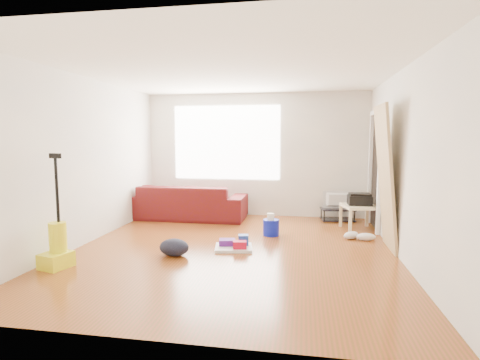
% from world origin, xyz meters
% --- Properties ---
extents(room, '(4.51, 5.01, 2.51)m').
position_xyz_m(room, '(0.07, 0.15, 1.25)').
color(room, brown).
rests_on(room, ground).
extents(sofa, '(2.32, 0.91, 0.68)m').
position_xyz_m(sofa, '(-1.29, 1.95, 0.00)').
color(sofa, '#470B18').
rests_on(sofa, ground).
extents(tv_stand, '(0.68, 0.45, 0.24)m').
position_xyz_m(tv_stand, '(1.65, 2.22, 0.13)').
color(tv_stand, black).
rests_on(tv_stand, ground).
extents(tv, '(0.57, 0.08, 0.33)m').
position_xyz_m(tv, '(1.65, 2.22, 0.40)').
color(tv, black).
rests_on(tv, tv_stand).
extents(side_table, '(0.64, 0.64, 0.44)m').
position_xyz_m(side_table, '(1.95, 1.54, 0.37)').
color(side_table, beige).
rests_on(side_table, ground).
extents(printer, '(0.40, 0.31, 0.20)m').
position_xyz_m(printer, '(1.95, 1.54, 0.54)').
color(printer, black).
rests_on(printer, side_table).
extents(bucket, '(0.30, 0.30, 0.26)m').
position_xyz_m(bucket, '(0.47, 0.89, 0.00)').
color(bucket, '#0A16AE').
rests_on(bucket, ground).
extents(toilet_paper, '(0.12, 0.12, 0.11)m').
position_xyz_m(toilet_paper, '(0.47, 0.87, 0.18)').
color(toilet_paper, white).
rests_on(toilet_paper, bucket).
extents(cleaning_tray, '(0.59, 0.50, 0.19)m').
position_xyz_m(cleaning_tray, '(0.02, 0.04, 0.06)').
color(cleaning_tray, silver).
rests_on(cleaning_tray, ground).
extents(backpack, '(0.48, 0.41, 0.23)m').
position_xyz_m(backpack, '(-0.73, -0.40, 0.00)').
color(backpack, black).
rests_on(backpack, ground).
extents(sneakers, '(0.52, 0.28, 0.12)m').
position_xyz_m(sneakers, '(1.85, 0.84, 0.06)').
color(sneakers, silver).
rests_on(sneakers, ground).
extents(vacuum, '(0.37, 0.40, 1.40)m').
position_xyz_m(vacuum, '(-2.00, -1.08, 0.26)').
color(vacuum, yellow).
rests_on(vacuum, ground).
extents(door_panel, '(0.26, 0.82, 2.05)m').
position_xyz_m(door_panel, '(2.13, 0.44, 0.00)').
color(door_panel, '#A5874F').
rests_on(door_panel, ground).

